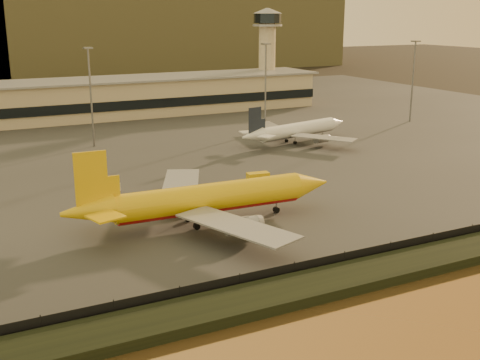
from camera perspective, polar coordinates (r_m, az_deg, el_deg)
name	(u,v)px	position (r m, az deg, el deg)	size (l,w,h in m)	color
ground	(283,240)	(93.48, 4.10, -5.72)	(900.00, 900.00, 0.00)	black
embankment	(350,278)	(80.27, 10.38, -9.12)	(320.00, 7.00, 1.40)	black
tarmac	(116,133)	(178.73, -11.65, 4.34)	(320.00, 220.00, 0.20)	#2D2D2D
perimeter_fence	(332,263)	(82.95, 8.73, -7.75)	(300.00, 0.05, 2.20)	black
terminal_building	(45,102)	(204.38, -18.00, 7.04)	(202.00, 25.00, 12.60)	tan
control_tower	(267,46)	(235.91, 2.59, 12.57)	(11.20, 11.20, 35.50)	tan
apron_light_masts	(189,84)	(162.23, -4.87, 9.07)	(152.20, 12.20, 25.40)	slate
dhl_cargo_jet	(206,199)	(98.87, -3.25, -1.83)	(46.61, 45.72, 13.94)	#E2B00B
white_narrowbody_jet	(296,130)	(162.81, 5.36, 4.72)	(37.61, 36.04, 10.91)	white
gse_vehicle_yellow	(258,177)	(123.65, 1.71, 0.24)	(4.53, 2.04, 2.04)	#E2B00B
gse_vehicle_white	(110,188)	(119.54, -12.26, -0.74)	(3.82, 1.72, 1.72)	white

